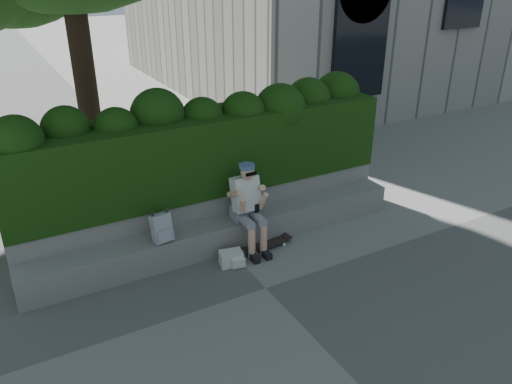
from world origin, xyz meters
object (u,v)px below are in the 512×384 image
person (248,204)px  backpack_plaid (162,228)px  skateboard (267,245)px  backpack_ground (231,258)px

person → backpack_plaid: bearing=176.5°
skateboard → backpack_ground: backpack_ground is taller
person → backpack_ground: size_ratio=4.22×
person → skateboard: 0.75m
person → skateboard: person is taller
backpack_ground → backpack_plaid: bearing=167.2°
backpack_ground → skateboard: bearing=22.5°
backpack_plaid → backpack_ground: size_ratio=1.24×
person → backpack_plaid: person is taller
skateboard → backpack_ground: 0.71m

